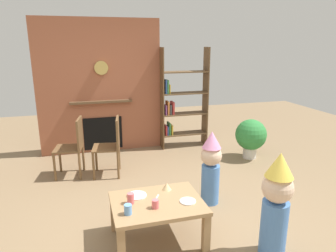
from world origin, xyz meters
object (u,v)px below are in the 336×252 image
Objects in this scene: paper_cup_near_left at (131,198)px; child_with_cone_hat at (276,202)px; paper_plate_front at (188,201)px; dining_chair_left at (74,144)px; bookshelf at (180,103)px; dining_chair_middle at (112,143)px; birthday_cake_slice at (167,186)px; paper_plate_rear at (137,195)px; paper_cup_near_right at (128,209)px; coffee_table at (157,208)px; child_in_pink at (211,166)px; potted_plant_tall at (251,136)px; paper_cup_center at (155,204)px.

paper_cup_near_left is 1.38m from child_with_cone_hat.
paper_plate_front is 2.29m from dining_chair_left.
paper_cup_near_left is 0.66× the size of paper_plate_front.
dining_chair_middle is (-1.41, -1.00, -0.35)m from bookshelf.
bookshelf is at bearing 62.95° from paper_cup_near_left.
birthday_cake_slice is at bearing 113.55° from paper_plate_front.
paper_cup_near_right is at bearing -113.56° from paper_plate_rear.
paper_cup_near_left is at bearing -122.50° from paper_plate_rear.
paper_plate_rear is at bearing -171.75° from birthday_cake_slice.
coffee_table is 1.82m from dining_chair_middle.
child_in_pink is at bearing 28.22° from birthday_cake_slice.
child_in_pink is at bearing 32.51° from paper_cup_near_right.
potted_plant_tall reaches higher than coffee_table.
dining_chair_middle is (-1.09, 1.21, 0.01)m from child_in_pink.
dining_chair_left is (-0.81, 1.91, 0.14)m from coffee_table.
paper_cup_center reaches higher than paper_plate_rear.
paper_cup_near_right is (-1.47, -2.95, -0.37)m from bookshelf.
child_with_cone_hat is at bearing 64.77° from child_in_pink.
child_with_cone_hat is 1.10× the size of child_in_pink.
paper_cup_near_right is at bearing -106.55° from paper_cup_near_left.
child_with_cone_hat is (1.19, -0.67, 0.10)m from paper_plate_rear.
potted_plant_tall is (2.40, 1.81, -0.09)m from paper_cup_near_left.
bookshelf is at bearing 73.47° from paper_plate_front.
paper_cup_center is (-0.05, -0.12, 0.12)m from coffee_table.
paper_plate_front is at bearing -28.86° from paper_plate_rear.
dining_chair_left is (-0.97, 1.69, 0.03)m from birthday_cake_slice.
bookshelf is at bearing 69.00° from birthday_cake_slice.
paper_cup_center is 1.12m from child_in_pink.
paper_plate_front is at bearing -16.89° from coffee_table.
birthday_cake_slice is (-0.99, -2.58, -0.38)m from bookshelf.
paper_plate_rear is 1.09m from child_in_pink.
dining_chair_middle reaches higher than birthday_cake_slice.
dining_chair_left is 2.95m from potted_plant_tall.
paper_cup_near_left is 0.16m from paper_plate_rear.
bookshelf is 2.18m from dining_chair_left.
child_with_cone_hat is at bearing -115.64° from potted_plant_tall.
bookshelf is at bearing -135.40° from dining_chair_middle.
paper_plate_rear is 1.86m from dining_chair_left.
birthday_cake_slice is 0.14× the size of potted_plant_tall.
bookshelf is at bearing 63.24° from paper_plate_rear.
child_with_cone_hat is at bearing -20.08° from paper_cup_center.
birthday_cake_slice is (0.21, 0.33, -0.00)m from paper_cup_center.
child_in_pink reaches higher than coffee_table.
dining_chair_left is at bearing 110.67° from paper_cup_center.
bookshelf reaches higher than paper_plate_rear.
paper_cup_near_right is 0.60× the size of paper_plate_front.
child_in_pink reaches higher than paper_cup_center.
paper_cup_center is at bearing 7.87° from paper_cup_near_right.
bookshelf is 2.79m from birthday_cake_slice.
coffee_table is at bearing -0.00° from child_with_cone_hat.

